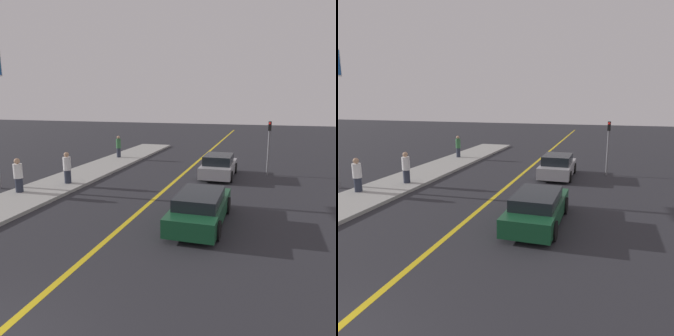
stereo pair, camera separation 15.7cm
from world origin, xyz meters
TOP-DOWN VIEW (x-y plane):
  - road_center_line at (0.00, 18.00)m, footprint 0.20×60.00m
  - sidewalk_left at (-5.73, 13.81)m, footprint 2.93×27.62m
  - car_near_right_lane at (2.66, 8.05)m, footprint 1.86×4.43m
  - car_ahead_center at (2.21, 15.89)m, footprint 1.92×3.94m
  - pedestrian_near_curb at (-6.47, 9.20)m, footprint 0.42×0.42m
  - pedestrian_mid_group at (-5.23, 11.40)m, footprint 0.42×0.42m
  - pedestrian_far_standing at (-6.10, 19.63)m, footprint 0.37×0.37m
  - traffic_light at (5.02, 17.14)m, footprint 0.18×0.40m

SIDE VIEW (x-z plane):
  - road_center_line at x=0.00m, z-range 0.00..0.01m
  - sidewalk_left at x=-5.73m, z-range 0.00..0.16m
  - car_near_right_lane at x=2.66m, z-range -0.01..1.24m
  - car_ahead_center at x=2.21m, z-range -0.03..1.33m
  - pedestrian_near_curb at x=-6.47m, z-range 0.14..1.81m
  - pedestrian_mid_group at x=-5.23m, z-range 0.15..1.83m
  - pedestrian_far_standing at x=-6.10m, z-range 0.15..1.83m
  - traffic_light at x=5.02m, z-range 0.42..3.71m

